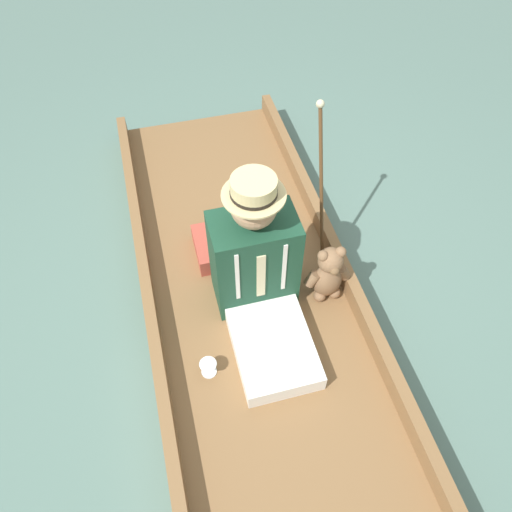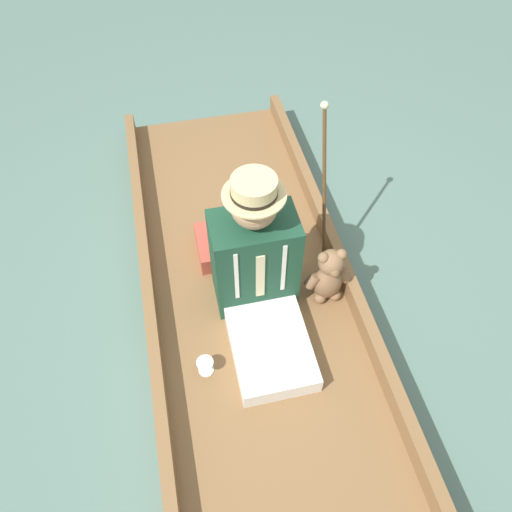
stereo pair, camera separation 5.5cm
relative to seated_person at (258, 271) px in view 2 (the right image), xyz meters
The scene contains 7 objects.
ground_plane 0.43m from the seated_person, 77.37° to the right, with size 16.00×16.00×0.00m, color slate.
punt_boat 0.37m from the seated_person, 77.37° to the right, with size 1.16×3.22×0.22m.
seat_cushion 0.49m from the seated_person, 83.69° to the right, with size 0.44×0.31×0.12m.
seated_person is the anchor object (origin of this frame).
teddy_bear 0.41m from the seated_person, behind, with size 0.27×0.16×0.38m.
wine_glass 0.54m from the seated_person, 43.99° to the left, with size 0.09×0.09×0.09m.
walking_cane 0.63m from the seated_person, 139.40° to the right, with size 0.04×0.33×0.90m.
Camera 2 is at (0.31, 1.59, 2.44)m, focal length 35.00 mm.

